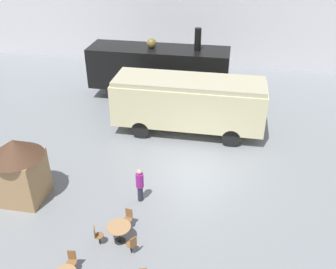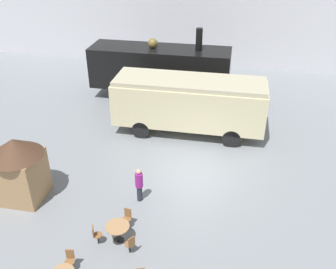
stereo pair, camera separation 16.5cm
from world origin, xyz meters
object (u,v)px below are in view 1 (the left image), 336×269
object	(u,v)px
steam_locomotive	(159,67)
visitor_person	(140,184)
ticket_kiosk	(19,167)
cafe_chair_0	(132,244)
passenger_coach_vintage	(189,101)
cafe_table_near	(119,229)

from	to	relation	value
steam_locomotive	visitor_person	distance (m)	11.10
steam_locomotive	ticket_kiosk	world-z (taller)	steam_locomotive
steam_locomotive	cafe_chair_0	bearing A→B (deg)	-82.54
steam_locomotive	passenger_coach_vintage	world-z (taller)	steam_locomotive
steam_locomotive	cafe_table_near	xyz separation A→B (m)	(1.18, -13.45, -1.53)
passenger_coach_vintage	visitor_person	xyz separation A→B (m)	(-1.22, -6.53, -1.02)
cafe_chair_0	cafe_table_near	bearing A→B (deg)	-0.00
passenger_coach_vintage	cafe_table_near	size ratio (longest dim) A/B	9.11
cafe_chair_0	ticket_kiosk	world-z (taller)	ticket_kiosk
passenger_coach_vintage	cafe_chair_0	distance (m)	9.70
ticket_kiosk	cafe_chair_0	bearing A→B (deg)	-22.40
steam_locomotive	ticket_kiosk	size ratio (longest dim) A/B	3.08
steam_locomotive	cafe_table_near	bearing A→B (deg)	-84.98
steam_locomotive	passenger_coach_vintage	size ratio (longest dim) A/B	1.10
passenger_coach_vintage	cafe_table_near	bearing A→B (deg)	-98.90
passenger_coach_vintage	ticket_kiosk	bearing A→B (deg)	-130.85
steam_locomotive	cafe_table_near	size ratio (longest dim) A/B	10.01
ticket_kiosk	visitor_person	bearing A→B (deg)	8.43
steam_locomotive	cafe_table_near	world-z (taller)	steam_locomotive
steam_locomotive	passenger_coach_vintage	distance (m)	5.12
visitor_person	cafe_chair_0	bearing A→B (deg)	-81.53
passenger_coach_vintage	ticket_kiosk	distance (m)	9.63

